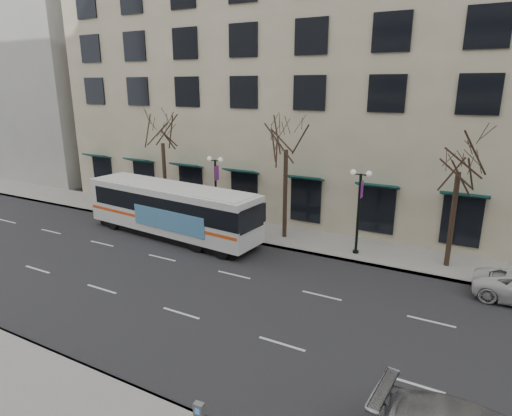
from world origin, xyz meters
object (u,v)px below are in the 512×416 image
Objects in this scene: tree_far_left at (162,130)px; tree_far_right at (461,154)px; tree_far_mid at (286,135)px; pay_station at (199,415)px; city_bus at (172,209)px; lamp_post_left at (216,189)px; lamp_post_right at (359,208)px.

tree_far_left reaches higher than tree_far_right.
tree_far_mid is 6.41× the size of pay_station.
tree_far_mid is 1.06× the size of tree_far_right.
tree_far_mid reaches higher than tree_far_right.
pay_station is (11.89, -13.56, -0.82)m from city_bus.
city_bus is 18.05m from pay_station.
tree_far_right is (10.00, -0.00, -0.48)m from tree_far_mid.
lamp_post_right is at bearing 0.00° from lamp_post_left.
lamp_post_right is (15.01, -0.60, -3.75)m from tree_far_left.
lamp_post_right is 12.12m from city_bus.
tree_far_right reaches higher than city_bus.
lamp_post_left is at bearing 60.52° from city_bus.
pay_station is at bearing -106.29° from tree_far_right.
tree_far_right is at bearing -0.00° from tree_far_mid.
lamp_post_left is 10.00m from lamp_post_right.
tree_far_mid is 10.01m from tree_far_right.
tree_far_right is at bearing 6.85° from lamp_post_right.
tree_far_left is 1.60× the size of lamp_post_left.
city_bus is at bearing -169.24° from tree_far_right.
lamp_post_right is at bearing 17.61° from city_bus.
lamp_post_right is 3.91× the size of pay_station.
tree_far_left is 6.57m from city_bus.
pay_station is at bearing -47.96° from tree_far_left.
city_bus is at bearing -167.61° from lamp_post_right.
tree_far_mid is at bearing 173.17° from lamp_post_right.
tree_far_left is 1.03× the size of tree_far_right.
city_bus is at bearing -124.70° from lamp_post_left.
lamp_post_right is (5.01, -0.60, -3.96)m from tree_far_mid.
lamp_post_left reaches higher than city_bus.
tree_far_left is 20.00m from tree_far_right.
tree_far_left is at bearing 177.71° from lamp_post_right.
tree_far_left is 15.48m from lamp_post_right.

